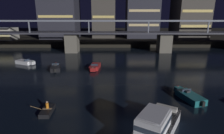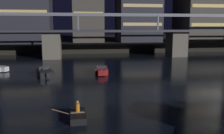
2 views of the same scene
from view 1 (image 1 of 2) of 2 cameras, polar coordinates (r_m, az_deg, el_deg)
The scene contains 11 objects.
ground_plane at distance 18.45m, azimuth 5.91°, elevation -18.26°, with size 400.00×400.00×0.00m, color black.
far_riverbank at distance 102.79m, azimuth 0.84°, elevation 10.29°, with size 240.00×80.00×2.20m, color black.
river_bridge at distance 54.72m, azimuth 1.76°, elevation 9.11°, with size 88.97×6.40×9.38m.
tower_central at distance 76.64m, azimuth 9.29°, elevation 19.00°, with size 12.38×11.40×26.51m.
tower_east_tall at distance 76.60m, azimuth 23.28°, elevation 17.72°, with size 11.21×12.62×25.74m.
cabin_cruiser_near_left at distance 16.56m, azimuth 12.86°, elevation -18.58°, with size 6.52×8.87×2.79m.
speedboat_near_center at distance 38.15m, azimuth -17.52°, elevation -0.22°, with size 2.74×5.19×1.16m.
speedboat_near_right at distance 25.53m, azimuth 22.90°, elevation -8.44°, with size 2.79×5.18×1.16m.
speedboat_mid_left at distance 37.29m, azimuth -5.59°, elevation 0.09°, with size 2.11×5.23×1.16m.
speedboat_far_left at distance 45.37m, azimuth -25.84°, elevation 1.36°, with size 5.00×3.27×1.16m.
dinghy_with_paddler at distance 21.73m, azimuth -19.85°, elevation -12.78°, with size 2.40×2.63×1.36m.
Camera 1 is at (-1.86, -15.27, 10.19)m, focal length 29.09 mm.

